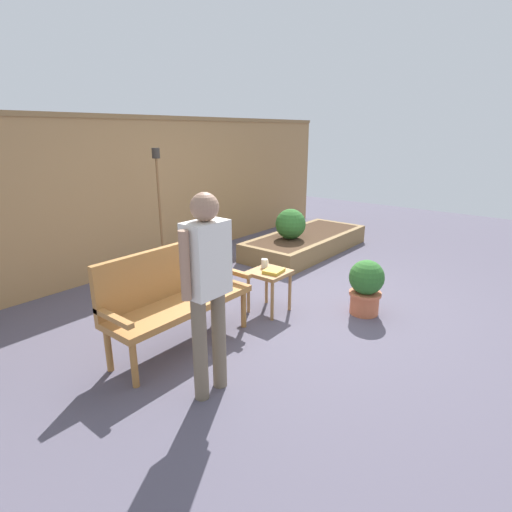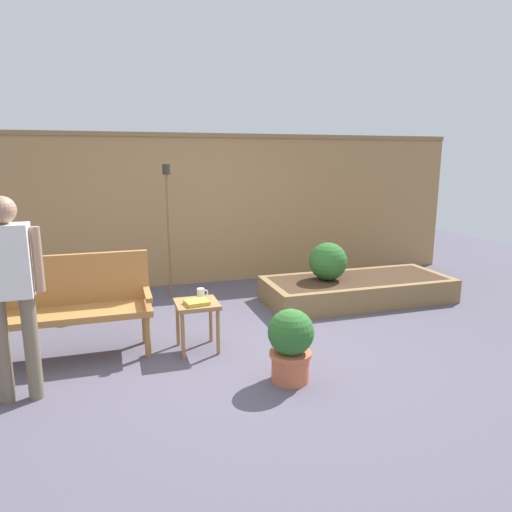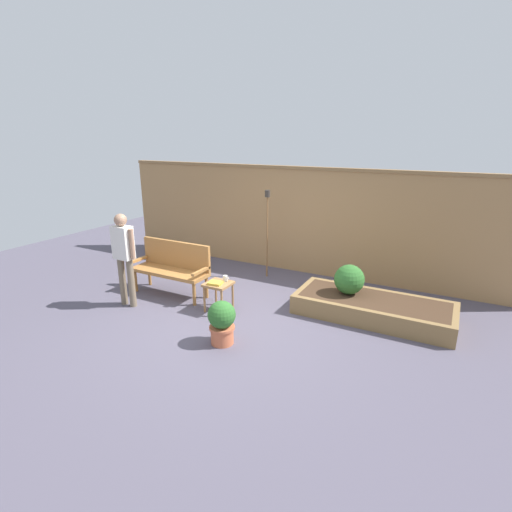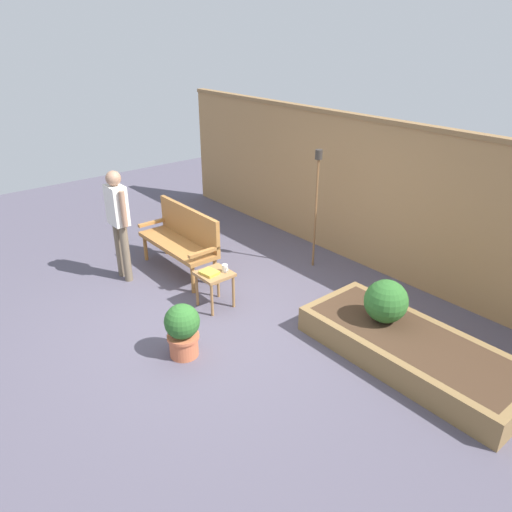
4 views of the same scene
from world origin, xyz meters
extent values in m
plane|color=#514C5B|center=(0.00, 0.00, 0.00)|extent=(14.00, 14.00, 0.00)
cube|color=#A37A4C|center=(0.00, 2.60, 1.05)|extent=(8.40, 0.10, 2.10)
cube|color=olive|center=(0.00, 2.60, 2.13)|extent=(8.40, 0.14, 0.06)
cylinder|color=#A87038|center=(-0.84, 0.49, 0.20)|extent=(0.06, 0.06, 0.40)
cylinder|color=#A87038|center=(-0.84, 0.13, 0.20)|extent=(0.06, 0.06, 0.40)
cylinder|color=#A87038|center=(-2.16, 0.49, 0.20)|extent=(0.06, 0.06, 0.40)
cylinder|color=#A87038|center=(-2.16, 0.13, 0.20)|extent=(0.06, 0.06, 0.40)
cube|color=#A87038|center=(-1.50, 0.31, 0.43)|extent=(1.44, 0.48, 0.06)
cube|color=#A87038|center=(-1.50, 0.52, 0.70)|extent=(1.44, 0.06, 0.48)
cube|color=#A87038|center=(-2.19, 0.31, 0.56)|extent=(0.06, 0.48, 0.04)
cube|color=#A87038|center=(-0.81, 0.31, 0.56)|extent=(0.06, 0.48, 0.04)
cylinder|color=#9E7042|center=(-0.20, 0.32, 0.22)|extent=(0.04, 0.04, 0.44)
cylinder|color=#9E7042|center=(-0.20, -0.01, 0.22)|extent=(0.04, 0.04, 0.44)
cylinder|color=#9E7042|center=(-0.53, 0.32, 0.22)|extent=(0.04, 0.04, 0.44)
cylinder|color=#9E7042|center=(-0.53, -0.01, 0.22)|extent=(0.04, 0.04, 0.44)
cube|color=#9E7042|center=(-0.37, 0.16, 0.46)|extent=(0.40, 0.40, 0.04)
cylinder|color=silver|center=(-0.31, 0.27, 0.53)|extent=(0.07, 0.07, 0.10)
torus|color=silver|center=(-0.26, 0.27, 0.53)|extent=(0.07, 0.01, 0.07)
cube|color=gold|center=(-0.38, 0.09, 0.50)|extent=(0.23, 0.21, 0.04)
cylinder|color=#C66642|center=(0.25, -0.70, 0.11)|extent=(0.31, 0.31, 0.22)
cylinder|color=#C66642|center=(0.25, -0.70, 0.24)|extent=(0.35, 0.35, 0.04)
sphere|color=#2D6628|center=(0.25, -0.70, 0.43)|extent=(0.38, 0.38, 0.38)
cube|color=olive|center=(1.89, 0.64, 0.15)|extent=(2.40, 0.09, 0.30)
cube|color=olive|center=(1.89, 1.55, 0.15)|extent=(2.40, 0.09, 0.30)
cube|color=olive|center=(0.74, 1.10, 0.15)|extent=(0.09, 0.82, 0.30)
cube|color=olive|center=(3.05, 1.10, 0.15)|extent=(0.09, 0.82, 0.30)
cube|color=#422D1E|center=(1.89, 1.10, 0.15)|extent=(2.22, 0.82, 0.30)
cylinder|color=brown|center=(1.48, 1.14, 0.33)|extent=(0.04, 0.04, 0.06)
sphere|color=#2D6628|center=(1.48, 1.14, 0.54)|extent=(0.48, 0.48, 0.48)
cylinder|color=brown|center=(-0.40, 1.96, 0.81)|extent=(0.03, 0.03, 1.61)
cylinder|color=#332D28|center=(-0.40, 1.96, 1.68)|extent=(0.10, 0.10, 0.13)
cylinder|color=#70604C|center=(-1.72, -0.38, 0.41)|extent=(0.11, 0.11, 0.82)
cylinder|color=#70604C|center=(-1.92, -0.38, 0.41)|extent=(0.11, 0.11, 0.82)
cube|color=silver|center=(-1.82, -0.38, 1.09)|extent=(0.32, 0.20, 0.54)
cylinder|color=#9E755B|center=(-1.62, -0.38, 1.09)|extent=(0.07, 0.07, 0.49)
cylinder|color=#9E755B|center=(-2.02, -0.38, 1.09)|extent=(0.07, 0.07, 0.49)
sphere|color=#9E755B|center=(-1.82, -0.38, 1.46)|extent=(0.20, 0.20, 0.20)
camera|label=1|loc=(-3.71, -2.36, 1.96)|focal=28.36mm
camera|label=2|loc=(-1.08, -4.00, 1.82)|focal=32.33mm
camera|label=3|loc=(2.90, -4.67, 2.73)|focal=27.22mm
camera|label=4|loc=(4.10, -2.88, 3.26)|focal=34.16mm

